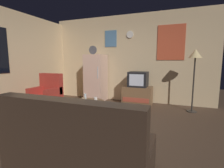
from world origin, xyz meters
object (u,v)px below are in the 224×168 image
Objects in this scene: mug_ceramic_tan at (83,100)px; remote_control at (88,102)px; crt_tv at (138,79)px; couch at (77,146)px; coffee_table at (88,111)px; standing_lamp at (195,59)px; wine_glass at (85,97)px; mug_ceramic_white at (96,99)px; fridge at (96,78)px; tv_stand at (137,96)px; armchair at (47,97)px.

mug_ceramic_tan is 0.11m from remote_control.
crt_tv is 3.29m from couch.
remote_control is (0.04, -0.07, 0.23)m from coffee_table.
couch is at bearing -90.27° from crt_tv.
standing_lamp is 2.84m from wine_glass.
mug_ceramic_tan is at bearing -149.42° from mug_ceramic_white.
coffee_table is 1.66m from couch.
mug_ceramic_tan is (0.62, -1.84, -0.27)m from fridge.
tv_stand is 9.33× the size of mug_ceramic_tan.
fridge is at bearing 60.65° from armchair.
fridge is at bearing 175.46° from standing_lamp.
wine_glass is at bearing 116.91° from couch.
couch is at bearing -65.08° from coffee_table.
crt_tv is at bearing 89.73° from couch.
standing_lamp is 2.90m from coffee_table.
remote_control is 1.58m from armchair.
wine_glass reaches higher than coffee_table.
coffee_table is 8.00× the size of mug_ceramic_tan.
mug_ceramic_white is 0.60× the size of remote_control.
tv_stand is at bearing 50.29° from remote_control.
standing_lamp is (1.46, -0.21, 1.09)m from tv_stand.
couch is (0.76, -1.44, -0.17)m from mug_ceramic_tan.
tv_stand is 1.17× the size of coffee_table.
fridge reaches higher than mug_ceramic_white.
fridge reaches higher than coffee_table.
couch is (1.39, -3.28, -0.44)m from fridge.
wine_glass is at bearing 115.46° from remote_control.
crt_tv is at bearing -0.87° from fridge.
standing_lamp reaches higher than wine_glass.
armchair is at bearing 167.22° from wine_glass.
armchair is (-2.18, -1.37, 0.07)m from tv_stand.
mug_ceramic_white is at bearing -10.95° from armchair.
tv_stand reaches higher than remote_control.
wine_glass is 0.26m from mug_ceramic_white.
crt_tv is at bearing 67.89° from coffee_table.
armchair is 0.56× the size of couch.
armchair is (-1.47, 0.38, 0.12)m from coffee_table.
mug_ceramic_white is (-0.56, -1.69, -0.28)m from crt_tv.
mug_ceramic_tan is at bearing -144.20° from standing_lamp.
remote_control is (-0.67, -1.82, -0.32)m from crt_tv.
remote_control is (0.73, -1.84, -0.31)m from fridge.
mug_ceramic_tan is (-0.77, -1.82, 0.21)m from tv_stand.
coffee_table is at bearing -68.73° from fridge.
standing_lamp is 10.60× the size of wine_glass.
wine_glass is 1.67× the size of mug_ceramic_tan.
mug_ceramic_tan is (-0.22, -0.13, 0.00)m from mug_ceramic_white.
crt_tv is 1.80m from mug_ceramic_white.
standing_lamp is (2.86, -0.23, 0.60)m from fridge.
coffee_table is 0.75× the size of armchair.
coffee_table is (-0.71, -1.75, -0.55)m from crt_tv.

